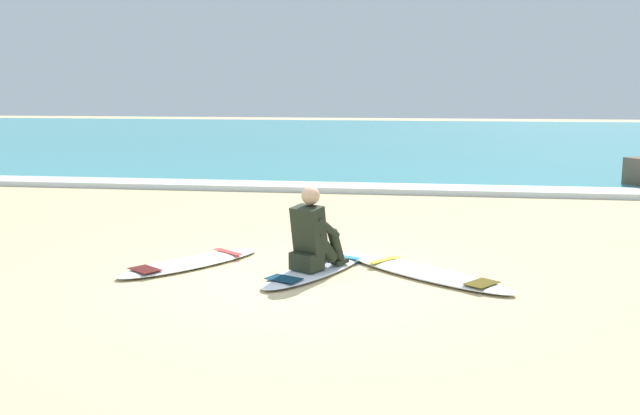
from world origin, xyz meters
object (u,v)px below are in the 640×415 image
at_px(surfboard_main, 317,269).
at_px(surfboard_spare_near, 191,263).
at_px(surfer_seated, 314,237).
at_px(surfboard_spare_far, 427,273).

height_order(surfboard_main, surfboard_spare_near, same).
xyz_separation_m(surfer_seated, surfboard_spare_near, (-1.51, 0.17, -0.40)).
xyz_separation_m(surfboard_main, surfboard_spare_far, (1.26, 0.00, -0.00)).
bearing_deg(surfboard_spare_near, surfer_seated, -6.51).
distance_m(surfer_seated, surfboard_spare_near, 1.58).
relative_size(surfboard_main, surfer_seated, 2.17).
relative_size(surfer_seated, surfboard_spare_near, 0.49).
height_order(surfboard_spare_near, surfboard_spare_far, same).
height_order(surfer_seated, surfboard_spare_near, surfer_seated).
xyz_separation_m(surfboard_spare_near, surfboard_spare_far, (2.80, -0.08, -0.00)).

